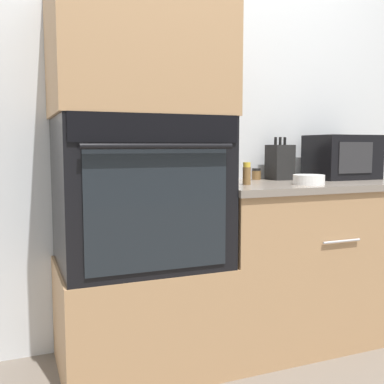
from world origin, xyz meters
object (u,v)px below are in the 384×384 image
object	(u,v)px
bowl	(309,180)
knife_block	(280,162)
condiment_jar_mid	(247,174)
condiment_jar_near	(256,174)
wall_oven	(139,191)
microwave	(342,157)

from	to	relation	value
bowl	knife_block	bearing A→B (deg)	81.92
knife_block	bowl	bearing A→B (deg)	-98.08
bowl	condiment_jar_mid	bearing A→B (deg)	160.06
knife_block	condiment_jar_near	bearing A→B (deg)	157.93
wall_oven	condiment_jar_mid	bearing A→B (deg)	-4.97
knife_block	condiment_jar_near	world-z (taller)	knife_block
condiment_jar_near	condiment_jar_mid	size ratio (longest dim) A/B	0.58
knife_block	bowl	world-z (taller)	knife_block
knife_block	condiment_jar_mid	world-z (taller)	knife_block
wall_oven	condiment_jar_near	bearing A→B (deg)	17.23
knife_block	bowl	xyz separation A→B (m)	(-0.05, -0.34, -0.08)
microwave	wall_oven	bearing A→B (deg)	-175.29
microwave	bowl	xyz separation A→B (m)	(-0.43, -0.26, -0.10)
microwave	condiment_jar_near	xyz separation A→B (m)	(-0.51, 0.13, -0.10)
wall_oven	bowl	xyz separation A→B (m)	(0.85, -0.16, 0.04)
bowl	condiment_jar_mid	world-z (taller)	condiment_jar_mid
condiment_jar_near	wall_oven	bearing A→B (deg)	-162.77
wall_oven	microwave	bearing A→B (deg)	4.71
wall_oven	bowl	distance (m)	0.86
knife_block	microwave	bearing A→B (deg)	-12.33
bowl	condiment_jar_near	distance (m)	0.40
microwave	condiment_jar_near	world-z (taller)	microwave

